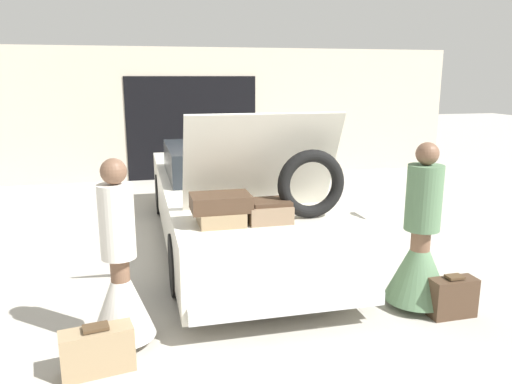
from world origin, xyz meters
TOP-DOWN VIEW (x-y plane):
  - ground_plane at (0.00, 0.00)m, footprint 40.00×40.00m
  - garage_wall_back at (0.00, 4.51)m, footprint 12.00×0.14m
  - car at (-0.00, -0.01)m, footprint 1.87×5.36m
  - person_left at (-1.38, -2.45)m, footprint 0.53×0.53m
  - person_right at (1.38, -2.40)m, footprint 0.63×0.63m
  - suitcase_beside_left_person at (-1.57, -2.84)m, footprint 0.56×0.30m
  - suitcase_beside_right_person at (1.59, -2.67)m, footprint 0.44×0.19m

SIDE VIEW (x-z plane):
  - ground_plane at x=0.00m, z-range 0.00..0.00m
  - suitcase_beside_left_person at x=-1.57m, z-range -0.01..0.37m
  - suitcase_beside_right_person at x=1.59m, z-range -0.01..0.39m
  - person_left at x=-1.38m, z-range -0.22..1.36m
  - person_right at x=1.38m, z-range -0.23..1.38m
  - car at x=0.00m, z-range -0.33..1.54m
  - garage_wall_back at x=0.00m, z-range -0.01..2.79m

